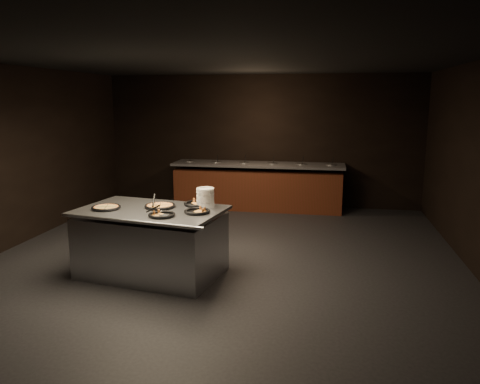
# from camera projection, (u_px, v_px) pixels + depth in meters

# --- Properties ---
(room) EXTENTS (7.02, 8.02, 2.92)m
(room) POSITION_uv_depth(u_px,v_px,m) (221.00, 165.00, 6.57)
(room) COLOR black
(room) RESTS_ON ground
(salad_bar) EXTENTS (3.70, 0.83, 1.18)m
(salad_bar) POSITION_uv_depth(u_px,v_px,m) (258.00, 189.00, 10.20)
(salad_bar) COLOR #5D2016
(salad_bar) RESTS_ON ground
(serving_counter) EXTENTS (2.07, 1.51, 0.92)m
(serving_counter) POSITION_uv_depth(u_px,v_px,m) (152.00, 243.00, 6.36)
(serving_counter) COLOR silver
(serving_counter) RESTS_ON ground
(plate_stack) EXTENTS (0.24, 0.24, 0.26)m
(plate_stack) POSITION_uv_depth(u_px,v_px,m) (205.00, 198.00, 6.39)
(plate_stack) COLOR white
(plate_stack) RESTS_ON serving_counter
(pan_veggie_whole) EXTENTS (0.39, 0.39, 0.04)m
(pan_veggie_whole) POSITION_uv_depth(u_px,v_px,m) (106.00, 207.00, 6.27)
(pan_veggie_whole) COLOR black
(pan_veggie_whole) RESTS_ON serving_counter
(pan_cheese_whole) EXTENTS (0.42, 0.42, 0.04)m
(pan_cheese_whole) POSITION_uv_depth(u_px,v_px,m) (160.00, 206.00, 6.37)
(pan_cheese_whole) COLOR black
(pan_cheese_whole) RESTS_ON serving_counter
(pan_cheese_slices_a) EXTENTS (0.39, 0.39, 0.04)m
(pan_cheese_slices_a) POSITION_uv_depth(u_px,v_px,m) (198.00, 204.00, 6.50)
(pan_cheese_slices_a) COLOR black
(pan_cheese_slices_a) RESTS_ON serving_counter
(pan_cheese_slices_b) EXTENTS (0.34, 0.34, 0.04)m
(pan_cheese_slices_b) POSITION_uv_depth(u_px,v_px,m) (162.00, 215.00, 5.88)
(pan_cheese_slices_b) COLOR black
(pan_cheese_slices_b) RESTS_ON serving_counter
(pan_veggie_slices) EXTENTS (0.34, 0.34, 0.04)m
(pan_veggie_slices) POSITION_uv_depth(u_px,v_px,m) (197.00, 211.00, 6.06)
(pan_veggie_slices) COLOR black
(pan_veggie_slices) RESTS_ON serving_counter
(server_left) EXTENTS (0.17, 0.35, 0.18)m
(server_left) POSITION_uv_depth(u_px,v_px,m) (154.00, 201.00, 6.34)
(server_left) COLOR silver
(server_left) RESTS_ON serving_counter
(server_right) EXTENTS (0.30, 0.09, 0.14)m
(server_right) POSITION_uv_depth(u_px,v_px,m) (156.00, 211.00, 5.87)
(server_right) COLOR silver
(server_right) RESTS_ON serving_counter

